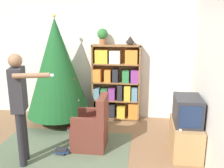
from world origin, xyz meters
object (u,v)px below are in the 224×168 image
object	(u,v)px
christmas_tree	(57,68)
armchair	(92,129)
standing_person	(20,101)
potted_plant	(103,35)
television	(188,110)
bookshelf	(116,84)
table_lamp	(130,40)

from	to	relation	value
christmas_tree	armchair	distance (m)	1.56
standing_person	potted_plant	bearing A→B (deg)	140.96
television	bookshelf	bearing A→B (deg)	134.84
television	christmas_tree	xyz separation A→B (m)	(-2.46, 0.91, 0.46)
television	table_lamp	bearing A→B (deg)	127.73
standing_person	potted_plant	distance (m)	2.29
potted_plant	table_lamp	xyz separation A→B (m)	(0.57, -0.00, -0.09)
bookshelf	television	size ratio (longest dim) A/B	2.75
television	christmas_tree	world-z (taller)	christmas_tree
potted_plant	table_lamp	distance (m)	0.58
christmas_tree	standing_person	world-z (taller)	christmas_tree
christmas_tree	table_lamp	xyz separation A→B (m)	(1.45, 0.40, 0.53)
bookshelf	table_lamp	size ratio (longest dim) A/B	8.14
television	potted_plant	xyz separation A→B (m)	(-1.58, 1.31, 1.08)
potted_plant	television	bearing A→B (deg)	-39.54
bookshelf	standing_person	bearing A→B (deg)	-121.23
television	potted_plant	world-z (taller)	potted_plant
bookshelf	potted_plant	xyz separation A→B (m)	(-0.29, 0.01, 1.03)
television	standing_person	size ratio (longest dim) A/B	0.35
bookshelf	television	xyz separation A→B (m)	(1.30, -1.30, -0.05)
bookshelf	table_lamp	xyz separation A→B (m)	(0.28, 0.01, 0.94)
bookshelf	potted_plant	distance (m)	1.07
standing_person	potted_plant	world-z (taller)	potted_plant
standing_person	christmas_tree	bearing A→B (deg)	164.94
potted_plant	christmas_tree	bearing A→B (deg)	-155.62
bookshelf	potted_plant	size ratio (longest dim) A/B	4.95
television	armchair	distance (m)	1.61
christmas_tree	potted_plant	size ratio (longest dim) A/B	6.82
christmas_tree	armchair	size ratio (longest dim) A/B	2.44
television	armchair	world-z (taller)	television
television	christmas_tree	distance (m)	2.66
television	potted_plant	distance (m)	2.32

